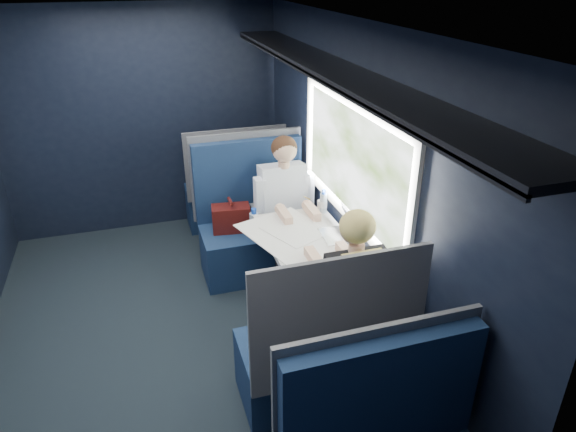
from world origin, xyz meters
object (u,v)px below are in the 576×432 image
object	(u,v)px
seat_bay_near	(254,228)
seat_bay_far	(322,352)
woman	(350,289)
bottle_small	(324,202)
man	(286,203)
table	(304,247)
seat_row_front	(234,191)
laptop	(342,229)
cup	(321,205)

from	to	relation	value
seat_bay_near	seat_bay_far	distance (m)	1.75
woman	bottle_small	distance (m)	1.12
bottle_small	man	bearing A→B (deg)	126.36
man	seat_bay_far	bearing A→B (deg)	-99.03
table	seat_bay_far	bearing A→B (deg)	-101.78
seat_row_front	bottle_small	bearing A→B (deg)	-71.20
seat_bay_far	laptop	xyz separation A→B (m)	(0.47, 0.83, 0.38)
seat_bay_near	seat_row_front	xyz separation A→B (m)	(0.01, 0.92, -0.01)
seat_bay_far	woman	bearing A→B (deg)	33.82
table	seat_bay_near	bearing A→B (deg)	102.39
table	seat_bay_far	world-z (taller)	seat_bay_far
seat_bay_far	cup	distance (m)	1.45
cup	seat_bay_near	bearing A→B (deg)	138.51
table	seat_bay_near	world-z (taller)	seat_bay_near
laptop	bottle_small	bearing A→B (deg)	88.82
seat_row_front	seat_bay_far	bearing A→B (deg)	-90.00
seat_row_front	man	xyz separation A→B (m)	(0.25, -1.10, 0.31)
table	seat_bay_far	distance (m)	0.93
seat_bay_far	seat_row_front	xyz separation A→B (m)	(0.00, 2.67, -0.00)
seat_bay_near	bottle_small	distance (m)	0.80
woman	man	bearing A→B (deg)	90.00
seat_bay_far	cup	bearing A→B (deg)	69.95
man	bottle_small	distance (m)	0.40
seat_bay_near	bottle_small	world-z (taller)	seat_bay_near
man	woman	world-z (taller)	same
table	seat_bay_near	xyz separation A→B (m)	(-0.19, 0.87, -0.24)
seat_bay_far	seat_row_front	bearing A→B (deg)	90.00
table	man	xyz separation A→B (m)	(0.07, 0.70, 0.06)
seat_row_front	woman	bearing A→B (deg)	-84.30
man	laptop	xyz separation A→B (m)	(0.22, -0.74, 0.08)
seat_bay_far	woman	distance (m)	0.43
seat_bay_near	bottle_small	xyz separation A→B (m)	(0.49, -0.49, 0.41)
woman	bottle_small	size ratio (longest dim) A/B	6.50
seat_bay_far	laptop	bearing A→B (deg)	60.44
woman	laptop	size ratio (longest dim) A/B	4.40
seat_bay_far	cup	xyz separation A→B (m)	(0.48, 1.31, 0.37)
seat_row_front	laptop	world-z (taller)	seat_row_front
seat_row_front	seat_bay_near	bearing A→B (deg)	-90.57
man	woman	distance (m)	1.41
man	laptop	distance (m)	0.78
laptop	cup	xyz separation A→B (m)	(0.01, 0.48, -0.02)
table	seat_bay_near	size ratio (longest dim) A/B	0.79
seat_bay_far	woman	xyz separation A→B (m)	(0.25, 0.17, 0.31)
table	seat_row_front	xyz separation A→B (m)	(-0.18, 1.80, -0.25)
seat_row_front	man	size ratio (longest dim) A/B	0.88
woman	laptop	world-z (taller)	woman
seat_row_front	bottle_small	xyz separation A→B (m)	(0.48, -1.41, 0.42)
woman	laptop	xyz separation A→B (m)	(0.22, 0.66, 0.07)
woman	cup	world-z (taller)	woman
seat_bay_near	laptop	distance (m)	1.10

